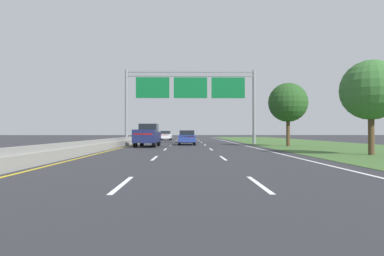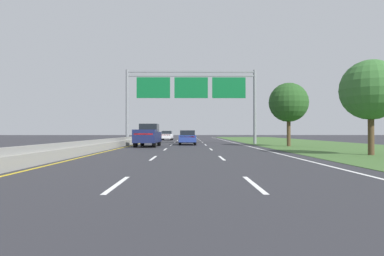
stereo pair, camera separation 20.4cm
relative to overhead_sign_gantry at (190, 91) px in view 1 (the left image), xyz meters
The scene contains 11 objects.
ground_plane 7.80m from the overhead_sign_gantry, 93.54° to the right, with size 220.00×220.00×0.00m, color #2B2B30.
lane_striping 8.09m from the overhead_sign_gantry, 93.24° to the right, with size 11.96×106.00×0.01m.
grass_verge_right 15.71m from the overhead_sign_gantry, 19.54° to the right, with size 14.00×110.00×0.02m, color #3D602D.
median_barrier_concrete 10.21m from the overhead_sign_gantry, 144.93° to the right, with size 0.60×110.00×0.85m.
overhead_sign_gantry is the anchor object (origin of this frame).
pickup_truck_navy 9.07m from the overhead_sign_gantry, 123.52° to the right, with size 2.16×5.46×2.20m.
car_blue_centre_lane_sedan 5.62m from the overhead_sign_gantry, 102.59° to the right, with size 1.86×4.41×1.57m.
car_white_left_lane_sedan 19.23m from the overhead_sign_gantry, 102.41° to the left, with size 1.90×4.43×1.57m.
car_silver_centre_lane_sedan 8.33m from the overhead_sign_gantry, 92.68° to the left, with size 1.93×4.44×1.57m.
roadside_tree_near 21.32m from the overhead_sign_gantry, 59.39° to the right, with size 3.64×3.64×5.79m.
roadside_tree_mid 11.33m from the overhead_sign_gantry, 32.15° to the right, with size 3.81×3.81×6.19m.
Camera 1 is at (-0.10, 1.42, 1.43)m, focal length 31.35 mm.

